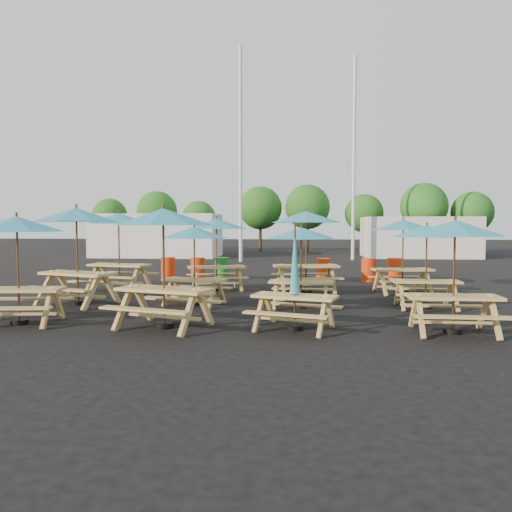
# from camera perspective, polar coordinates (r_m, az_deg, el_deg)

# --- Properties ---
(ground) EXTENTS (120.00, 120.00, 0.00)m
(ground) POSITION_cam_1_polar(r_m,az_deg,el_deg) (14.33, -0.54, -4.76)
(ground) COLOR black
(ground) RESTS_ON ground
(picnic_unit_0) EXTENTS (2.16, 2.16, 2.28)m
(picnic_unit_0) POSITION_cam_1_polar(r_m,az_deg,el_deg) (11.44, -25.66, 2.61)
(picnic_unit_0) COLOR tan
(picnic_unit_0) RESTS_ON ground
(picnic_unit_1) EXTENTS (2.71, 2.71, 2.54)m
(picnic_unit_1) POSITION_cam_1_polar(r_m,az_deg,el_deg) (13.71, -19.84, 3.79)
(picnic_unit_1) COLOR tan
(picnic_unit_1) RESTS_ON ground
(picnic_unit_2) EXTENTS (2.51, 2.51, 2.48)m
(picnic_unit_2) POSITION_cam_1_polar(r_m,az_deg,el_deg) (16.47, -15.42, 3.63)
(picnic_unit_2) COLOR tan
(picnic_unit_2) RESTS_ON ground
(picnic_unit_3) EXTENTS (2.55, 2.55, 2.43)m
(picnic_unit_3) POSITION_cam_1_polar(r_m,az_deg,el_deg) (10.12, -10.55, 3.56)
(picnic_unit_3) COLOR tan
(picnic_unit_3) RESTS_ON ground
(picnic_unit_4) EXTENTS (2.08, 2.08, 2.04)m
(picnic_unit_4) POSITION_cam_1_polar(r_m,az_deg,el_deg) (12.93, -7.07, 2.12)
(picnic_unit_4) COLOR tan
(picnic_unit_4) RESTS_ON ground
(picnic_unit_5) EXTENTS (2.43, 2.43, 2.30)m
(picnic_unit_5) POSITION_cam_1_polar(r_m,az_deg,el_deg) (15.86, -4.54, 3.18)
(picnic_unit_5) COLOR tan
(picnic_unit_5) RESTS_ON ground
(picnic_unit_6) EXTENTS (1.98, 1.84, 2.09)m
(picnic_unit_6) POSITION_cam_1_polar(r_m,az_deg,el_deg) (9.84, 4.44, -3.55)
(picnic_unit_6) COLOR tan
(picnic_unit_6) RESTS_ON ground
(picnic_unit_7) EXTENTS (1.81, 1.81, 2.04)m
(picnic_unit_7) POSITION_cam_1_polar(r_m,az_deg,el_deg) (12.47, 5.17, 2.05)
(picnic_unit_7) COLOR tan
(picnic_unit_7) RESTS_ON ground
(picnic_unit_8) EXTENTS (2.45, 2.45, 2.52)m
(picnic_unit_8) POSITION_cam_1_polar(r_m,az_deg,el_deg) (15.39, 5.77, 3.88)
(picnic_unit_8) COLOR tan
(picnic_unit_8) RESTS_ON ground
(picnic_unit_9) EXTENTS (1.88, 1.88, 2.19)m
(picnic_unit_9) POSITION_cam_1_polar(r_m,az_deg,el_deg) (10.17, 21.78, 2.21)
(picnic_unit_9) COLOR tan
(picnic_unit_9) RESTS_ON ground
(picnic_unit_10) EXTENTS (1.78, 1.78, 2.09)m
(picnic_unit_10) POSITION_cam_1_polar(r_m,az_deg,el_deg) (13.05, 18.94, 2.14)
(picnic_unit_10) COLOR tan
(picnic_unit_10) RESTS_ON ground
(picnic_unit_11) EXTENTS (2.18, 2.18, 2.26)m
(picnic_unit_11) POSITION_cam_1_polar(r_m,az_deg,el_deg) (15.67, 16.47, 2.91)
(picnic_unit_11) COLOR tan
(picnic_unit_11) RESTS_ON ground
(waste_bin_0) EXTENTS (0.53, 0.53, 0.85)m
(waste_bin_0) POSITION_cam_1_polar(r_m,az_deg,el_deg) (19.25, -10.01, -1.41)
(waste_bin_0) COLOR red
(waste_bin_0) RESTS_ON ground
(waste_bin_1) EXTENTS (0.53, 0.53, 0.85)m
(waste_bin_1) POSITION_cam_1_polar(r_m,az_deg,el_deg) (18.85, -6.66, -1.48)
(waste_bin_1) COLOR red
(waste_bin_1) RESTS_ON ground
(waste_bin_2) EXTENTS (0.53, 0.53, 0.85)m
(waste_bin_2) POSITION_cam_1_polar(r_m,az_deg,el_deg) (18.85, -3.92, -1.47)
(waste_bin_2) COLOR #178020
(waste_bin_2) RESTS_ON ground
(waste_bin_3) EXTENTS (0.53, 0.53, 0.85)m
(waste_bin_3) POSITION_cam_1_polar(r_m,az_deg,el_deg) (18.48, 7.69, -1.59)
(waste_bin_3) COLOR red
(waste_bin_3) RESTS_ON ground
(waste_bin_4) EXTENTS (0.53, 0.53, 0.85)m
(waste_bin_4) POSITION_cam_1_polar(r_m,az_deg,el_deg) (18.74, 12.74, -1.58)
(waste_bin_4) COLOR red
(waste_bin_4) RESTS_ON ground
(waste_bin_5) EXTENTS (0.53, 0.53, 0.85)m
(waste_bin_5) POSITION_cam_1_polar(r_m,az_deg,el_deg) (19.22, 15.51, -1.49)
(waste_bin_5) COLOR red
(waste_bin_5) RESTS_ON ground
(mast_0) EXTENTS (0.20, 0.20, 12.00)m
(mast_0) POSITION_cam_1_polar(r_m,az_deg,el_deg) (28.59, -1.78, 11.44)
(mast_0) COLOR silver
(mast_0) RESTS_ON ground
(mast_1) EXTENTS (0.20, 0.20, 12.00)m
(mast_1) POSITION_cam_1_polar(r_m,az_deg,el_deg) (30.53, 11.12, 10.87)
(mast_1) COLOR silver
(mast_1) RESTS_ON ground
(event_tent_0) EXTENTS (8.00, 4.00, 2.80)m
(event_tent_0) POSITION_cam_1_polar(r_m,az_deg,el_deg) (33.47, -11.18, 2.33)
(event_tent_0) COLOR silver
(event_tent_0) RESTS_ON ground
(event_tent_1) EXTENTS (7.00, 4.00, 2.60)m
(event_tent_1) POSITION_cam_1_polar(r_m,az_deg,el_deg) (33.98, 18.07, 2.07)
(event_tent_1) COLOR silver
(event_tent_1) RESTS_ON ground
(tree_0) EXTENTS (2.80, 2.80, 4.24)m
(tree_0) POSITION_cam_1_polar(r_m,az_deg,el_deg) (42.30, -16.36, 4.43)
(tree_0) COLOR #382314
(tree_0) RESTS_ON ground
(tree_1) EXTENTS (3.11, 3.11, 4.72)m
(tree_1) POSITION_cam_1_polar(r_m,az_deg,el_deg) (39.63, -11.24, 5.04)
(tree_1) COLOR #382314
(tree_1) RESTS_ON ground
(tree_2) EXTENTS (2.59, 2.59, 3.93)m
(tree_2) POSITION_cam_1_polar(r_m,az_deg,el_deg) (38.57, -6.53, 4.34)
(tree_2) COLOR #382314
(tree_2) RESTS_ON ground
(tree_3) EXTENTS (3.36, 3.36, 5.09)m
(tree_3) POSITION_cam_1_polar(r_m,az_deg,el_deg) (38.98, 0.50, 5.50)
(tree_3) COLOR #382314
(tree_3) RESTS_ON ground
(tree_4) EXTENTS (3.41, 3.41, 5.17)m
(tree_4) POSITION_cam_1_polar(r_m,az_deg,el_deg) (38.40, 5.91, 5.59)
(tree_4) COLOR #382314
(tree_4) RESTS_ON ground
(tree_5) EXTENTS (2.94, 2.94, 4.45)m
(tree_5) POSITION_cam_1_polar(r_m,az_deg,el_deg) (39.10, 12.27, 4.78)
(tree_5) COLOR #382314
(tree_5) RESTS_ON ground
(tree_6) EXTENTS (3.38, 3.38, 5.13)m
(tree_6) POSITION_cam_1_polar(r_m,az_deg,el_deg) (38.07, 18.64, 5.40)
(tree_6) COLOR #382314
(tree_6) RESTS_ON ground
(tree_7) EXTENTS (2.95, 2.95, 4.48)m
(tree_7) POSITION_cam_1_polar(r_m,az_deg,el_deg) (39.01, 23.48, 4.60)
(tree_7) COLOR #382314
(tree_7) RESTS_ON ground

